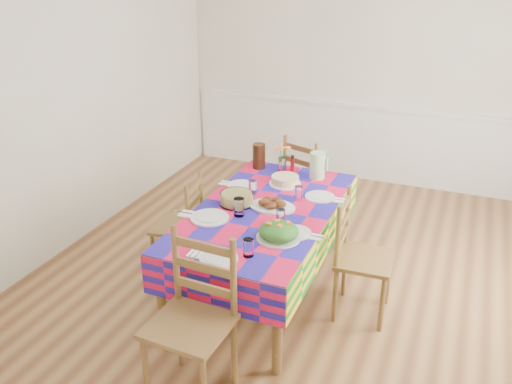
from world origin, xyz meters
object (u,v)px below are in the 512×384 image
green_pitcher (317,165)px  chair_far (308,184)px  dining_table (265,218)px  tea_pitcher (259,156)px  chair_right (359,258)px  chair_left (181,226)px  chair_near (193,321)px  meat_platter (272,204)px

green_pitcher → chair_far: green_pitcher is taller
dining_table → tea_pitcher: (-0.36, 0.78, 0.19)m
green_pitcher → chair_right: bearing=-53.5°
tea_pitcher → chair_left: bearing=-116.7°
green_pitcher → chair_far: bearing=115.5°
dining_table → green_pitcher: size_ratio=8.15×
chair_near → chair_left: (-0.76, 1.19, -0.08)m
dining_table → green_pitcher: 0.80m
chair_far → chair_right: chair_far is taller
chair_near → chair_left: chair_near is taller
green_pitcher → chair_right: 1.01m
chair_left → chair_right: (1.50, -0.01, 0.04)m
chair_left → chair_right: bearing=80.7°
chair_left → green_pitcher: bearing=119.3°
dining_table → meat_platter: (0.04, 0.04, 0.11)m
dining_table → chair_near: bearing=-89.9°
chair_right → meat_platter: bearing=83.7°
tea_pitcher → chair_near: 2.02m
dining_table → meat_platter: bearing=45.0°
meat_platter → chair_near: chair_near is taller
meat_platter → chair_near: (-0.04, -1.22, -0.24)m
chair_near → chair_far: chair_near is taller
meat_platter → chair_left: bearing=-177.4°
meat_platter → chair_near: size_ratio=0.35×
dining_table → chair_right: (0.75, -0.00, -0.18)m
tea_pitcher → chair_near: size_ratio=0.22×
green_pitcher → chair_right: size_ratio=0.24×
tea_pitcher → chair_right: size_ratio=0.24×
green_pitcher → chair_right: green_pitcher is taller
chair_left → chair_right: size_ratio=0.92×
meat_platter → tea_pitcher: tea_pitcher is taller
chair_far → chair_left: 1.39m
dining_table → chair_left: (-0.75, 0.01, -0.22)m
green_pitcher → chair_near: bearing=-95.6°
green_pitcher → chair_left: green_pitcher is taller
dining_table → chair_left: size_ratio=2.14×
dining_table → green_pitcher: bearing=75.7°
meat_platter → green_pitcher: size_ratio=1.58×
dining_table → chair_near: 1.19m
dining_table → chair_right: chair_right is taller
green_pitcher → tea_pitcher: green_pitcher is taller
green_pitcher → chair_near: chair_near is taller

